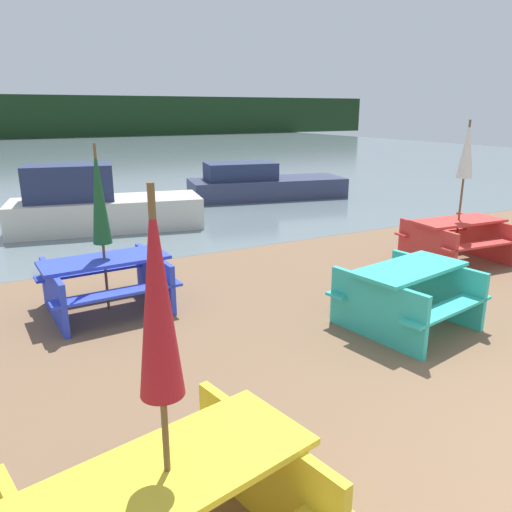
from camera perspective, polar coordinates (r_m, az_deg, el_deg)
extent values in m
cube|color=slate|center=(33.80, -22.27, 10.72)|extent=(60.00, 50.00, 0.00)
cube|color=#193319|center=(53.61, -25.21, 14.21)|extent=(80.00, 1.60, 4.00)
cube|color=yellow|center=(3.00, -10.06, -23.22)|extent=(1.78, 1.02, 0.04)
cube|color=yellow|center=(3.59, -14.57, -22.54)|extent=(1.70, 0.61, 0.04)
cube|color=yellow|center=(3.55, 0.92, -23.62)|extent=(0.34, 1.37, 0.72)
cube|color=#33B7A8|center=(6.41, 17.19, -1.36)|extent=(1.60, 0.95, 0.04)
cube|color=#33B7A8|center=(6.25, 21.05, -5.64)|extent=(1.53, 0.53, 0.04)
cube|color=#33B7A8|center=(6.82, 13.16, -3.12)|extent=(1.53, 0.53, 0.04)
cube|color=#33B7A8|center=(6.07, 13.54, -6.04)|extent=(0.31, 1.37, 0.75)
cube|color=#33B7A8|center=(7.02, 19.78, -3.46)|extent=(0.31, 1.37, 0.75)
cube|color=red|center=(9.55, 22.14, 3.74)|extent=(1.70, 0.83, 0.04)
cube|color=red|center=(9.26, 24.34, 1.20)|extent=(1.67, 0.41, 0.04)
cube|color=red|center=(9.99, 19.72, 2.74)|extent=(1.67, 0.41, 0.04)
cube|color=red|center=(9.16, 18.88, 1.10)|extent=(0.18, 1.38, 0.72)
cube|color=red|center=(10.13, 24.62, 1.88)|extent=(0.18, 1.38, 0.72)
cube|color=blue|center=(6.97, -16.93, -0.44)|extent=(1.68, 0.79, 0.04)
cube|color=blue|center=(6.56, -15.45, -4.09)|extent=(1.66, 0.37, 0.04)
cube|color=blue|center=(7.57, -17.84, -1.54)|extent=(1.66, 0.37, 0.04)
cube|color=blue|center=(6.96, -22.10, -4.15)|extent=(0.14, 1.38, 0.69)
cube|color=blue|center=(7.27, -11.51, -2.38)|extent=(0.14, 1.38, 0.69)
cylinder|color=brown|center=(6.87, -17.21, 2.85)|extent=(0.04, 0.04, 2.24)
cone|color=#195128|center=(6.78, -17.54, 6.71)|extent=(0.25, 0.25, 1.30)
cylinder|color=brown|center=(2.75, -10.51, -16.43)|extent=(0.04, 0.04, 2.32)
cone|color=#A81923|center=(2.48, -11.24, -4.37)|extent=(0.23, 0.23, 1.09)
cylinder|color=brown|center=(9.47, 22.45, 6.65)|extent=(0.04, 0.04, 2.48)
cone|color=white|center=(9.38, 22.96, 11.18)|extent=(0.28, 0.28, 0.97)
cube|color=beige|center=(11.95, -16.62, 4.65)|extent=(4.41, 2.26, 0.70)
cube|color=navy|center=(11.85, -20.59, 7.86)|extent=(2.01, 1.37, 0.79)
cube|color=#333856|center=(15.63, 1.28, 7.77)|extent=(4.99, 2.58, 0.60)
cube|color=navy|center=(15.31, -1.79, 9.67)|extent=(2.28, 1.55, 0.51)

